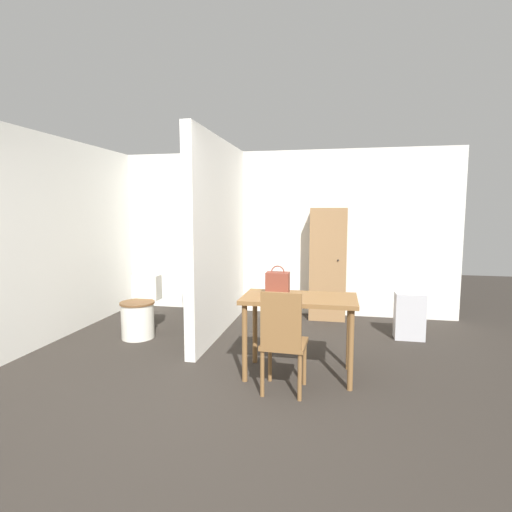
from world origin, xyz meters
TOP-DOWN VIEW (x-y plane):
  - ground_plane at (0.00, 0.00)m, footprint 16.00×16.00m
  - wall_back at (0.00, 3.57)m, footprint 5.64×0.12m
  - wall_left at (-2.38, 1.75)m, footprint 0.12×4.51m
  - partition_wall at (-0.45, 2.37)m, footprint 0.12×2.26m
  - dining_table at (0.71, 1.14)m, footprint 1.08×0.60m
  - wooden_chair at (0.61, 0.71)m, footprint 0.40×0.40m
  - toilet at (-1.38, 1.95)m, footprint 0.43×0.57m
  - handbag at (0.50, 1.14)m, footprint 0.22×0.15m
  - wooden_cabinet at (0.93, 3.30)m, footprint 0.52×0.40m
  - space_heater at (1.96, 2.52)m, footprint 0.36×0.21m

SIDE VIEW (x-z plane):
  - ground_plane at x=0.00m, z-range 0.00..0.00m
  - space_heater at x=1.96m, z-range 0.00..0.58m
  - toilet at x=-1.38m, z-range -0.07..0.69m
  - wooden_chair at x=0.61m, z-range 0.03..0.96m
  - dining_table at x=0.71m, z-range 0.28..1.06m
  - wooden_cabinet at x=0.93m, z-range 0.00..1.64m
  - handbag at x=0.50m, z-range 0.75..1.04m
  - wall_back at x=0.00m, z-range 0.00..2.50m
  - wall_left at x=-2.38m, z-range 0.00..2.50m
  - partition_wall at x=-0.45m, z-range 0.00..2.50m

